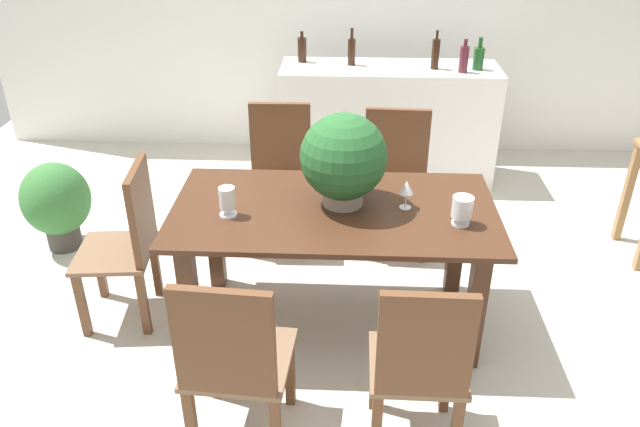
{
  "coord_description": "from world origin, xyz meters",
  "views": [
    {
      "loc": [
        0.06,
        -3.0,
        2.33
      ],
      "look_at": [
        -0.08,
        0.01,
        0.66
      ],
      "focal_mm": 34.87,
      "sensor_mm": 36.0,
      "label": 1
    }
  ],
  "objects": [
    {
      "name": "ground_plane",
      "position": [
        0.0,
        0.0,
        0.0
      ],
      "size": [
        7.04,
        7.04,
        0.0
      ],
      "primitive_type": "plane",
      "color": "beige"
    },
    {
      "name": "back_wall",
      "position": [
        0.0,
        2.6,
        1.3
      ],
      "size": [
        6.4,
        0.1,
        2.6
      ],
      "primitive_type": "cube",
      "color": "white",
      "rests_on": "ground"
    },
    {
      "name": "dining_table",
      "position": [
        0.0,
        -0.09,
        0.61
      ],
      "size": [
        1.74,
        0.93,
        0.75
      ],
      "color": "#422616",
      "rests_on": "ground"
    },
    {
      "name": "chair_far_right",
      "position": [
        0.4,
        0.85,
        0.53
      ],
      "size": [
        0.49,
        0.44,
        0.95
      ],
      "rotation": [
        0.0,
        0.0,
        -0.05
      ],
      "color": "brown",
      "rests_on": "ground"
    },
    {
      "name": "chair_head_end",
      "position": [
        -1.15,
        -0.08,
        0.53
      ],
      "size": [
        0.45,
        0.48,
        0.96
      ],
      "rotation": [
        0.0,
        0.0,
        -1.48
      ],
      "color": "brown",
      "rests_on": "ground"
    },
    {
      "name": "chair_near_left",
      "position": [
        -0.4,
        -1.03,
        0.52
      ],
      "size": [
        0.48,
        0.48,
        0.95
      ],
      "rotation": [
        0.0,
        0.0,
        3.07
      ],
      "color": "brown",
      "rests_on": "ground"
    },
    {
      "name": "chair_far_left",
      "position": [
        -0.39,
        0.85,
        0.54
      ],
      "size": [
        0.46,
        0.43,
        0.98
      ],
      "rotation": [
        0.0,
        0.0,
        0.02
      ],
      "color": "brown",
      "rests_on": "ground"
    },
    {
      "name": "chair_near_right",
      "position": [
        0.39,
        -1.02,
        0.52
      ],
      "size": [
        0.42,
        0.41,
        0.94
      ],
      "rotation": [
        0.0,
        0.0,
        3.13
      ],
      "color": "brown",
      "rests_on": "ground"
    },
    {
      "name": "flower_centerpiece",
      "position": [
        0.05,
        -0.04,
        1.02
      ],
      "size": [
        0.46,
        0.46,
        0.51
      ],
      "color": "gray",
      "rests_on": "dining_table"
    },
    {
      "name": "crystal_vase_left",
      "position": [
        -0.55,
        -0.2,
        0.84
      ],
      "size": [
        0.09,
        0.09,
        0.16
      ],
      "color": "silver",
      "rests_on": "dining_table"
    },
    {
      "name": "crystal_vase_center_near",
      "position": [
        0.65,
        -0.23,
        0.84
      ],
      "size": [
        0.11,
        0.11,
        0.15
      ],
      "color": "silver",
      "rests_on": "dining_table"
    },
    {
      "name": "wine_glass",
      "position": [
        0.38,
        -0.07,
        0.87
      ],
      "size": [
        0.07,
        0.07,
        0.16
      ],
      "color": "silver",
      "rests_on": "dining_table"
    },
    {
      "name": "kitchen_counter",
      "position": [
        0.39,
        1.9,
        0.48
      ],
      "size": [
        1.74,
        0.55,
        0.96
      ],
      "primitive_type": "cube",
      "color": "white",
      "rests_on": "ground"
    },
    {
      "name": "wine_bottle_clear",
      "position": [
        1.07,
        1.86,
        1.05
      ],
      "size": [
        0.08,
        0.08,
        0.25
      ],
      "color": "#194C1E",
      "rests_on": "kitchen_counter"
    },
    {
      "name": "wine_bottle_tall",
      "position": [
        -0.32,
        2.02,
        1.06
      ],
      "size": [
        0.07,
        0.07,
        0.24
      ],
      "color": "black",
      "rests_on": "kitchen_counter"
    },
    {
      "name": "wine_bottle_amber",
      "position": [
        0.94,
        1.78,
        1.06
      ],
      "size": [
        0.07,
        0.07,
        0.26
      ],
      "color": "#511E28",
      "rests_on": "kitchen_counter"
    },
    {
      "name": "wine_bottle_green",
      "position": [
        0.74,
        1.87,
        1.08
      ],
      "size": [
        0.06,
        0.06,
        0.3
      ],
      "color": "black",
      "rests_on": "kitchen_counter"
    },
    {
      "name": "wine_bottle_dark",
      "position": [
        0.08,
        1.95,
        1.07
      ],
      "size": [
        0.06,
        0.06,
        0.29
      ],
      "color": "black",
      "rests_on": "kitchen_counter"
    },
    {
      "name": "potted_plant_floor",
      "position": [
        -1.91,
        0.64,
        0.35
      ],
      "size": [
        0.46,
        0.46,
        0.63
      ],
      "color": "#423D38",
      "rests_on": "ground"
    }
  ]
}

